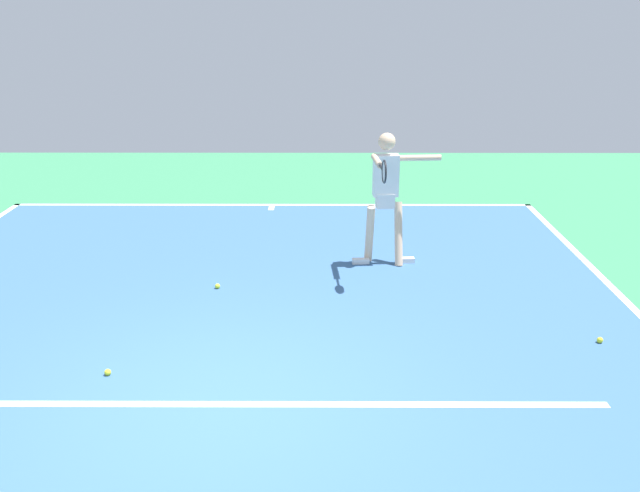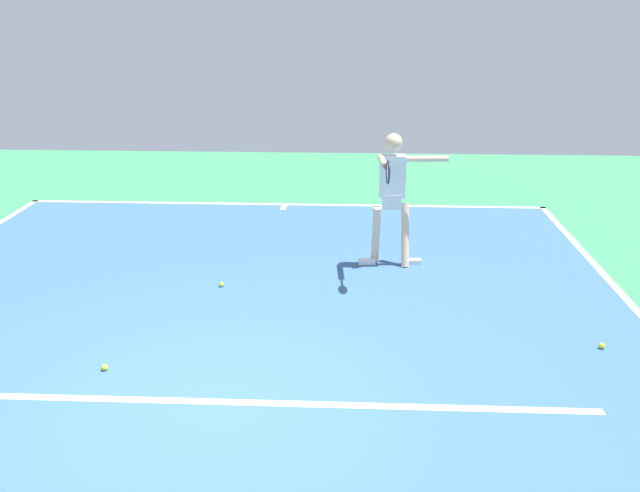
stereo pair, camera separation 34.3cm
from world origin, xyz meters
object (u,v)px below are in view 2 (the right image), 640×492
(tennis_player, at_px, (393,190))
(tennis_ball_far_corner, at_px, (105,367))
(tennis_ball_near_service_line, at_px, (222,284))
(tennis_ball_near_player, at_px, (602,346))

(tennis_player, height_order, tennis_ball_far_corner, tennis_player)
(tennis_ball_far_corner, bearing_deg, tennis_ball_near_service_line, -108.75)
(tennis_ball_near_service_line, xyz_separation_m, tennis_ball_near_player, (-4.35, 1.53, 0.00))
(tennis_player, xyz_separation_m, tennis_ball_near_service_line, (2.22, 0.92, -1.05))
(tennis_ball_far_corner, bearing_deg, tennis_player, -133.21)
(tennis_ball_near_service_line, relative_size, tennis_ball_far_corner, 1.00)
(tennis_ball_far_corner, height_order, tennis_ball_near_player, same)
(tennis_player, distance_m, tennis_ball_near_player, 3.41)
(tennis_player, bearing_deg, tennis_ball_far_corner, 42.96)
(tennis_player, relative_size, tennis_ball_near_player, 28.17)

